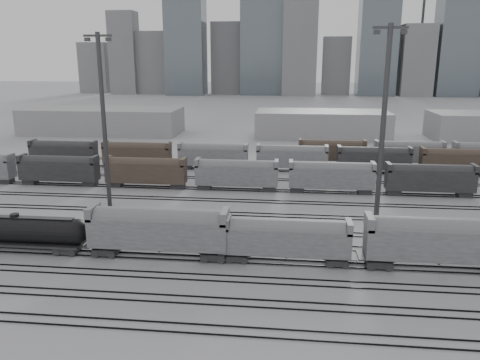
# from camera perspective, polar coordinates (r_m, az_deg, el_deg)

# --- Properties ---
(ground) EXTENTS (900.00, 900.00, 0.00)m
(ground) POSITION_cam_1_polar(r_m,az_deg,el_deg) (55.27, 5.14, -10.41)
(ground) COLOR silver
(ground) RESTS_ON ground
(tracks) EXTENTS (220.00, 71.50, 0.16)m
(tracks) POSITION_cam_1_polar(r_m,az_deg,el_deg) (71.50, 5.45, -4.46)
(tracks) COLOR black
(tracks) RESTS_ON ground
(tank_car_b) EXTENTS (18.72, 3.12, 4.63)m
(tank_car_b) POSITION_cam_1_polar(r_m,az_deg,el_deg) (64.50, -25.60, -5.56)
(tank_car_b) COLOR #252528
(tank_car_b) RESTS_ON ground
(hopper_car_a) EXTENTS (16.79, 3.34, 6.00)m
(hopper_car_a) POSITION_cam_1_polar(r_m,az_deg,el_deg) (56.86, -9.91, -5.79)
(hopper_car_a) COLOR #252528
(hopper_car_a) RESTS_ON ground
(hopper_car_b) EXTENTS (14.65, 2.91, 5.24)m
(hopper_car_b) POSITION_cam_1_polar(r_m,az_deg,el_deg) (54.92, 5.76, -6.92)
(hopper_car_b) COLOR #252528
(hopper_car_b) RESTS_ON ground
(hopper_car_c) EXTENTS (16.78, 3.33, 6.00)m
(hopper_car_c) POSITION_cam_1_polar(r_m,az_deg,el_deg) (57.36, 23.35, -6.63)
(hopper_car_c) COLOR #252528
(hopper_car_c) RESTS_ON ground
(light_mast_b) EXTENTS (4.35, 0.70, 27.21)m
(light_mast_b) POSITION_cam_1_polar(r_m,az_deg,el_deg) (76.25, -16.30, 7.30)
(light_mast_b) COLOR #39393B
(light_mast_b) RESTS_ON ground
(light_mast_c) EXTENTS (4.43, 0.71, 27.69)m
(light_mast_c) POSITION_cam_1_polar(r_m,az_deg,el_deg) (65.41, 17.05, 6.37)
(light_mast_c) COLOR #39393B
(light_mast_c) RESTS_ON ground
(bg_string_near) EXTENTS (151.00, 3.00, 5.60)m
(bg_string_near) POSITION_cam_1_polar(r_m,az_deg,el_deg) (84.98, 11.06, 0.31)
(bg_string_near) COLOR gray
(bg_string_near) RESTS_ON ground
(bg_string_mid) EXTENTS (151.00, 3.00, 5.60)m
(bg_string_mid) POSITION_cam_1_polar(r_m,az_deg,el_deg) (101.76, 15.97, 2.34)
(bg_string_mid) COLOR #252528
(bg_string_mid) RESTS_ON ground
(bg_string_far) EXTENTS (66.00, 3.00, 5.60)m
(bg_string_far) POSITION_cam_1_polar(r_m,az_deg,el_deg) (113.60, 24.05, 2.86)
(bg_string_far) COLOR #4F3E32
(bg_string_far) RESTS_ON ground
(warehouse_left) EXTENTS (50.00, 18.00, 8.00)m
(warehouse_left) POSITION_cam_1_polar(r_m,az_deg,el_deg) (158.46, -16.42, 6.92)
(warehouse_left) COLOR #9B9B9D
(warehouse_left) RESTS_ON ground
(warehouse_mid) EXTENTS (40.00, 18.00, 8.00)m
(warehouse_mid) POSITION_cam_1_polar(r_m,az_deg,el_deg) (146.73, 9.93, 6.73)
(warehouse_mid) COLOR #9B9B9D
(warehouse_mid) RESTS_ON ground
(skyline) EXTENTS (316.00, 22.40, 95.00)m
(skyline) POSITION_cam_1_polar(r_m,az_deg,el_deg) (330.53, 8.35, 16.32)
(skyline) COLOR gray
(skyline) RESTS_ON ground
(crane_left) EXTENTS (42.00, 1.80, 100.00)m
(crane_left) POSITION_cam_1_polar(r_m,az_deg,el_deg) (358.01, 1.60, 19.94)
(crane_left) COLOR #39393B
(crane_left) RESTS_ON ground
(crane_right) EXTENTS (42.00, 1.80, 100.00)m
(crane_right) POSITION_cam_1_polar(r_m,az_deg,el_deg) (368.15, 21.68, 18.83)
(crane_right) COLOR #39393B
(crane_right) RESTS_ON ground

